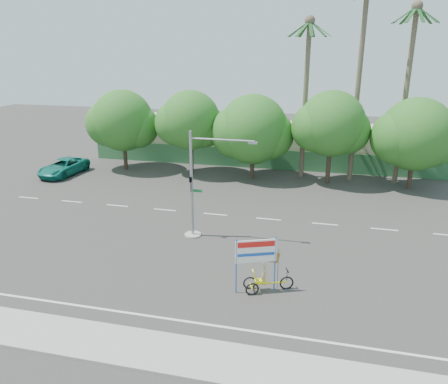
# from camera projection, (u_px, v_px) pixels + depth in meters

# --- Properties ---
(ground) EXTENTS (120.00, 120.00, 0.00)m
(ground) POSITION_uv_depth(u_px,v_px,m) (214.00, 268.00, 24.76)
(ground) COLOR #33302D
(ground) RESTS_ON ground
(sidewalk_near) EXTENTS (50.00, 2.40, 0.12)m
(sidewalk_near) POSITION_uv_depth(u_px,v_px,m) (167.00, 353.00, 17.83)
(sidewalk_near) COLOR gray
(sidewalk_near) RESTS_ON ground
(fence) EXTENTS (38.00, 0.08, 2.00)m
(fence) POSITION_uv_depth(u_px,v_px,m) (268.00, 159.00, 44.24)
(fence) COLOR #336B3D
(fence) RESTS_ON ground
(building_left) EXTENTS (12.00, 8.00, 4.00)m
(building_left) POSITION_uv_depth(u_px,v_px,m) (187.00, 136.00, 50.28)
(building_left) COLOR beige
(building_left) RESTS_ON ground
(building_right) EXTENTS (14.00, 8.00, 3.60)m
(building_right) POSITION_uv_depth(u_px,v_px,m) (349.00, 146.00, 46.36)
(building_right) COLOR beige
(building_right) RESTS_ON ground
(tree_far_left) EXTENTS (7.14, 6.00, 7.96)m
(tree_far_left) POSITION_uv_depth(u_px,v_px,m) (122.00, 122.00, 42.92)
(tree_far_left) COLOR #473828
(tree_far_left) RESTS_ON ground
(tree_left) EXTENTS (6.66, 5.60, 8.07)m
(tree_left) POSITION_uv_depth(u_px,v_px,m) (190.00, 122.00, 41.28)
(tree_left) COLOR #473828
(tree_left) RESTS_ON ground
(tree_center) EXTENTS (7.62, 6.40, 7.85)m
(tree_center) POSITION_uv_depth(u_px,v_px,m) (252.00, 131.00, 40.14)
(tree_center) COLOR #473828
(tree_center) RESTS_ON ground
(tree_right) EXTENTS (6.90, 5.80, 8.36)m
(tree_right) POSITION_uv_depth(u_px,v_px,m) (331.00, 126.00, 38.34)
(tree_right) COLOR #473828
(tree_right) RESTS_ON ground
(tree_far_right) EXTENTS (7.38, 6.20, 7.94)m
(tree_far_right) POSITION_uv_depth(u_px,v_px,m) (415.00, 136.00, 36.99)
(tree_far_right) COLOR #473828
(tree_far_right) RESTS_ON ground
(palm_tall) EXTENTS (3.73, 3.79, 17.45)m
(palm_tall) POSITION_uv_depth(u_px,v_px,m) (360.00, 64.00, 37.60)
(palm_tall) COLOR #70604C
(palm_tall) RESTS_ON ground
(palm_mid) EXTENTS (3.73, 3.79, 15.45)m
(palm_mid) POSITION_uv_depth(u_px,v_px,m) (408.00, 77.00, 37.05)
(palm_mid) COLOR #70604C
(palm_mid) RESTS_ON ground
(palm_short) EXTENTS (3.73, 3.79, 14.45)m
(palm_short) POSITION_uv_depth(u_px,v_px,m) (306.00, 82.00, 39.11)
(palm_short) COLOR #70604C
(palm_short) RESTS_ON ground
(traffic_signal) EXTENTS (4.72, 1.10, 7.00)m
(traffic_signal) POSITION_uv_depth(u_px,v_px,m) (196.00, 194.00, 27.98)
(traffic_signal) COLOR gray
(traffic_signal) RESTS_ON ground
(trike_billboard) EXTENTS (2.89, 1.39, 3.03)m
(trike_billboard) POSITION_uv_depth(u_px,v_px,m) (261.00, 270.00, 22.07)
(trike_billboard) COLOR black
(trike_billboard) RESTS_ON ground
(pickup_truck) EXTENTS (3.09, 5.83, 1.56)m
(pickup_truck) POSITION_uv_depth(u_px,v_px,m) (64.00, 167.00, 42.29)
(pickup_truck) COLOR #107565
(pickup_truck) RESTS_ON ground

